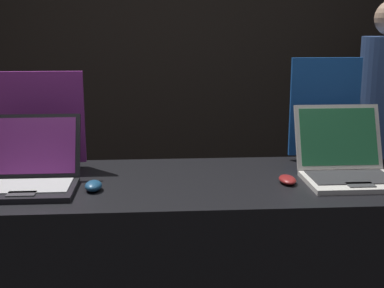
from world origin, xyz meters
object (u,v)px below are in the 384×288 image
laptop_back (346,163)px  person_bystander (383,142)px  mouse_back (287,180)px  laptop_front (30,172)px  mouse_front (93,186)px  promo_stand_front (43,123)px  promo_stand_back (324,112)px

laptop_back → person_bystander: 1.16m
mouse_back → laptop_front: bearing=179.2°
laptop_front → person_bystander: person_bystander is taller
mouse_back → mouse_front: bearing=-176.7°
promo_stand_front → mouse_back: promo_stand_front is taller
mouse_front → mouse_back: 0.75m
mouse_front → mouse_back: mouse_front is taller
mouse_front → promo_stand_back: promo_stand_back is taller
mouse_front → promo_stand_back: size_ratio=0.21×
laptop_front → promo_stand_back: (1.25, 0.35, 0.16)m
mouse_front → promo_stand_front: promo_stand_front is taller
laptop_back → promo_stand_back: promo_stand_back is taller
mouse_front → person_bystander: 1.92m
mouse_back → promo_stand_back: size_ratio=0.24×
promo_stand_front → promo_stand_back: (1.25, 0.05, 0.02)m
promo_stand_back → mouse_front: bearing=-158.2°
promo_stand_front → laptop_back: (1.25, -0.26, -0.13)m
mouse_front → laptop_back: (1.00, 0.09, 0.05)m
promo_stand_front → mouse_back: size_ratio=3.69×
laptop_back → mouse_back: 0.26m
mouse_front → promo_stand_front: size_ratio=0.24×
mouse_back → promo_stand_back: 0.49m
mouse_front → laptop_back: bearing=5.0°
promo_stand_front → person_bystander: 1.99m
promo_stand_back → laptop_front: bearing=-164.6°
laptop_back → person_bystander: (0.59, 0.99, -0.14)m
mouse_front → promo_stand_front: 0.46m
laptop_back → person_bystander: person_bystander is taller
mouse_front → person_bystander: (1.59, 1.07, -0.09)m
laptop_front → laptop_back: (1.25, 0.03, 0.00)m
laptop_back → promo_stand_back: size_ratio=0.83×
promo_stand_front → person_bystander: person_bystander is taller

